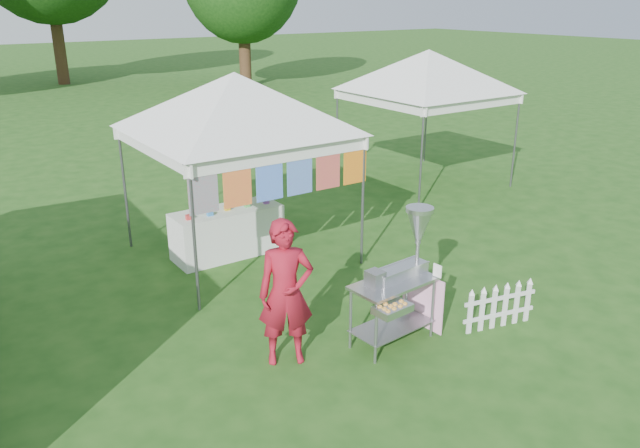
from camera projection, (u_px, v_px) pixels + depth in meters
ground at (375, 344)px, 7.76m from camera, size 120.00×120.00×0.00m
canopy_main at (234, 73)px, 9.44m from camera, size 4.24×4.24×3.45m
canopy_right at (429, 50)px, 13.54m from camera, size 4.24×4.24×3.45m
donut_cart at (405, 266)px, 7.58m from camera, size 1.19×0.91×1.67m
vendor at (286, 293)px, 7.13m from camera, size 0.76×0.65×1.76m
picket_fence at (499, 307)px, 8.07m from camera, size 1.06×0.26×0.56m
display_table at (227, 232)px, 10.33m from camera, size 1.80×0.70×0.80m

